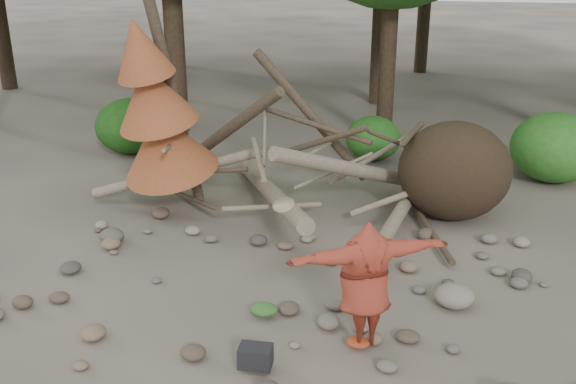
# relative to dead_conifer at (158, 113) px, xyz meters

# --- Properties ---
(ground) EXTENTS (120.00, 120.00, 0.00)m
(ground) POSITION_rel_dead_conifer_xyz_m (3.12, -3.37, -2.11)
(ground) COLOR #514C44
(ground) RESTS_ON ground
(deadfall_pile) EXTENTS (8.55, 5.24, 3.30)m
(deadfall_pile) POSITION_rel_dead_conifer_xyz_m (5.13, 0.87, -1.16)
(deadfall_pile) COLOR #332619
(deadfall_pile) RESTS_ON ground
(dead_conifer) EXTENTS (2.06, 2.16, 4.35)m
(dead_conifer) POSITION_rel_dead_conifer_xyz_m (0.00, 0.00, 0.00)
(dead_conifer) COLOR #4C3F30
(dead_conifer) RESTS_ON ground
(bush_left) EXTENTS (1.80, 1.80, 1.44)m
(bush_left) POSITION_rel_dead_conifer_xyz_m (-2.38, 3.83, -1.39)
(bush_left) COLOR #1E5316
(bush_left) RESTS_ON ground
(bush_mid) EXTENTS (1.40, 1.40, 1.12)m
(bush_mid) POSITION_rel_dead_conifer_xyz_m (3.92, 4.43, -1.55)
(bush_mid) COLOR #29691E
(bush_mid) RESTS_ON ground
(bush_right) EXTENTS (2.00, 2.00, 1.60)m
(bush_right) POSITION_rel_dead_conifer_xyz_m (8.12, 3.63, -1.31)
(bush_right) COLOR #347D27
(bush_right) RESTS_ON ground
(frisbee_thrower) EXTENTS (2.31, 1.51, 2.10)m
(frisbee_thrower) POSITION_rel_dead_conifer_xyz_m (4.34, -3.89, -1.14)
(frisbee_thrower) COLOR maroon
(frisbee_thrower) RESTS_ON ground
(backpack) EXTENTS (0.43, 0.29, 0.28)m
(backpack) POSITION_rel_dead_conifer_xyz_m (3.03, -4.66, -1.97)
(backpack) COLOR black
(backpack) RESTS_ON ground
(cloth_green) EXTENTS (0.41, 0.34, 0.15)m
(cloth_green) POSITION_rel_dead_conifer_xyz_m (2.86, -3.41, -2.03)
(cloth_green) COLOR #316428
(cloth_green) RESTS_ON ground
(cloth_orange) EXTENTS (0.32, 0.26, 0.12)m
(cloth_orange) POSITION_rel_dead_conifer_xyz_m (4.29, -3.96, -2.05)
(cloth_orange) COLOR #9D391B
(cloth_orange) RESTS_ON ground
(boulder_mid_right) EXTENTS (0.60, 0.54, 0.36)m
(boulder_mid_right) POSITION_rel_dead_conifer_xyz_m (5.62, -2.58, -1.93)
(boulder_mid_right) COLOR gray
(boulder_mid_right) RESTS_ON ground
(boulder_mid_left) EXTENTS (0.45, 0.41, 0.27)m
(boulder_mid_left) POSITION_rel_dead_conifer_xyz_m (-0.47, -1.46, -1.98)
(boulder_mid_left) COLOR #575149
(boulder_mid_left) RESTS_ON ground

